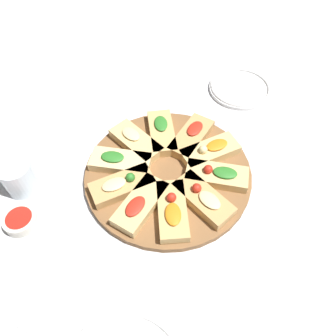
# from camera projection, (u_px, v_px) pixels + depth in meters

# --- Properties ---
(ground_plane) EXTENTS (3.00, 3.00, 0.00)m
(ground_plane) POSITION_uv_depth(u_px,v_px,m) (168.00, 175.00, 0.78)
(ground_plane) COLOR silver
(serving_board) EXTENTS (0.39, 0.39, 0.02)m
(serving_board) POSITION_uv_depth(u_px,v_px,m) (168.00, 173.00, 0.78)
(serving_board) COLOR brown
(serving_board) RESTS_ON ground_plane
(focaccia_slice_0) EXTENTS (0.15, 0.12, 0.03)m
(focaccia_slice_0) POSITION_uv_depth(u_px,v_px,m) (140.00, 204.00, 0.70)
(focaccia_slice_0) COLOR #DBB775
(focaccia_slice_0) RESTS_ON serving_board
(focaccia_slice_1) EXTENTS (0.15, 0.08, 0.04)m
(focaccia_slice_1) POSITION_uv_depth(u_px,v_px,m) (172.00, 210.00, 0.69)
(focaccia_slice_1) COLOR tan
(focaccia_slice_1) RESTS_ON serving_board
(focaccia_slice_2) EXTENTS (0.14, 0.14, 0.04)m
(focaccia_slice_2) POSITION_uv_depth(u_px,v_px,m) (203.00, 198.00, 0.71)
(focaccia_slice_2) COLOR tan
(focaccia_slice_2) RESTS_ON serving_board
(focaccia_slice_3) EXTENTS (0.08, 0.15, 0.04)m
(focaccia_slice_3) POSITION_uv_depth(u_px,v_px,m) (217.00, 175.00, 0.75)
(focaccia_slice_3) COLOR #DBB775
(focaccia_slice_3) RESTS_ON serving_board
(focaccia_slice_4) EXTENTS (0.12, 0.15, 0.04)m
(focaccia_slice_4) POSITION_uv_depth(u_px,v_px,m) (210.00, 151.00, 0.79)
(focaccia_slice_4) COLOR #DBB775
(focaccia_slice_4) RESTS_ON serving_board
(focaccia_slice_5) EXTENTS (0.15, 0.12, 0.03)m
(focaccia_slice_5) POSITION_uv_depth(u_px,v_px,m) (192.00, 137.00, 0.82)
(focaccia_slice_5) COLOR tan
(focaccia_slice_5) RESTS_ON serving_board
(focaccia_slice_6) EXTENTS (0.15, 0.09, 0.03)m
(focaccia_slice_6) POSITION_uv_depth(u_px,v_px,m) (162.00, 132.00, 0.83)
(focaccia_slice_6) COLOR tan
(focaccia_slice_6) RESTS_ON serving_board
(focaccia_slice_7) EXTENTS (0.14, 0.14, 0.03)m
(focaccia_slice_7) POSITION_uv_depth(u_px,v_px,m) (136.00, 141.00, 0.81)
(focaccia_slice_7) COLOR #DBB775
(focaccia_slice_7) RESTS_ON serving_board
(focaccia_slice_8) EXTENTS (0.07, 0.15, 0.03)m
(focaccia_slice_8) POSITION_uv_depth(u_px,v_px,m) (120.00, 162.00, 0.77)
(focaccia_slice_8) COLOR #E5C689
(focaccia_slice_8) RESTS_ON serving_board
(focaccia_slice_9) EXTENTS (0.12, 0.15, 0.04)m
(focaccia_slice_9) POSITION_uv_depth(u_px,v_px,m) (122.00, 185.00, 0.73)
(focaccia_slice_9) COLOR tan
(focaccia_slice_9) RESTS_ON serving_board
(plate_left) EXTENTS (0.18, 0.18, 0.02)m
(plate_left) POSITION_uv_depth(u_px,v_px,m) (240.00, 88.00, 0.97)
(plate_left) COLOR white
(plate_left) RESTS_ON ground_plane
(water_glass) EXTENTS (0.07, 0.07, 0.08)m
(water_glass) POSITION_uv_depth(u_px,v_px,m) (19.00, 177.00, 0.73)
(water_glass) COLOR silver
(water_glass) RESTS_ON ground_plane
(napkin_stack) EXTENTS (0.16, 0.15, 0.01)m
(napkin_stack) POSITION_uv_depth(u_px,v_px,m) (31.00, 288.00, 0.62)
(napkin_stack) COLOR white
(napkin_stack) RESTS_ON ground_plane
(dipping_bowl) EXTENTS (0.07, 0.07, 0.02)m
(dipping_bowl) POSITION_uv_depth(u_px,v_px,m) (20.00, 220.00, 0.69)
(dipping_bowl) COLOR silver
(dipping_bowl) RESTS_ON ground_plane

